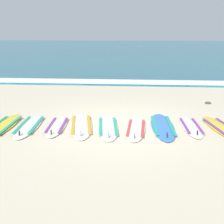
% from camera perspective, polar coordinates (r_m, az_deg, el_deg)
% --- Properties ---
extents(ground_plane, '(80.00, 80.00, 0.00)m').
position_cam_1_polar(ground_plane, '(8.59, 1.16, -2.73)').
color(ground_plane, beige).
extents(sea, '(80.00, 60.00, 0.10)m').
position_cam_1_polar(sea, '(44.55, 4.03, 11.98)').
color(sea, '#23667A').
rests_on(sea, ground).
extents(wave_foam_strip, '(80.00, 1.36, 0.11)m').
position_cam_1_polar(wave_foam_strip, '(15.38, 2.73, 5.58)').
color(wave_foam_strip, white).
rests_on(wave_foam_strip, ground).
extents(surfboard_0, '(0.66, 2.42, 0.18)m').
position_cam_1_polar(surfboard_0, '(9.04, -20.03, -2.52)').
color(surfboard_0, yellow).
rests_on(surfboard_0, ground).
extents(surfboard_1, '(0.74, 2.32, 0.18)m').
position_cam_1_polar(surfboard_1, '(8.84, -15.45, -2.52)').
color(surfboard_1, silver).
rests_on(surfboard_1, ground).
extents(surfboard_2, '(0.63, 2.01, 0.18)m').
position_cam_1_polar(surfboard_2, '(8.64, -10.41, -2.63)').
color(surfboard_2, white).
rests_on(surfboard_2, ground).
extents(surfboard_3, '(1.04, 2.54, 0.18)m').
position_cam_1_polar(surfboard_3, '(8.61, -5.88, -2.51)').
color(surfboard_3, white).
rests_on(surfboard_3, ground).
extents(surfboard_4, '(0.83, 2.33, 0.18)m').
position_cam_1_polar(surfboard_4, '(8.40, -0.77, -2.89)').
color(surfboard_4, silver).
rests_on(surfboard_4, ground).
extents(surfboard_5, '(0.62, 2.11, 0.18)m').
position_cam_1_polar(surfboard_5, '(8.29, 4.57, -3.19)').
color(surfboard_5, white).
rests_on(surfboard_5, ground).
extents(surfboard_6, '(0.70, 2.54, 0.18)m').
position_cam_1_polar(surfboard_6, '(8.61, 9.57, -2.65)').
color(surfboard_6, '#3875CC').
rests_on(surfboard_6, ground).
extents(surfboard_7, '(0.56, 2.00, 0.18)m').
position_cam_1_polar(surfboard_7, '(8.73, 14.77, -2.70)').
color(surfboard_7, white).
rests_on(surfboard_7, ground).
extents(surfboard_8, '(0.97, 2.33, 0.18)m').
position_cam_1_polar(surfboard_8, '(8.86, 20.13, -2.87)').
color(surfboard_8, yellow).
rests_on(surfboard_8, ground).
extents(seaweed_clump_near_shoreline, '(0.23, 0.19, 0.08)m').
position_cam_1_polar(seaweed_clump_near_shoreline, '(11.73, 17.78, 1.69)').
color(seaweed_clump_near_shoreline, '#4C4228').
rests_on(seaweed_clump_near_shoreline, ground).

